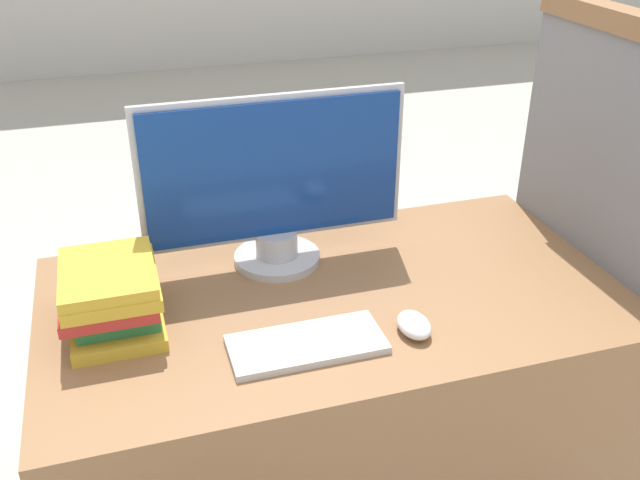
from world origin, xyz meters
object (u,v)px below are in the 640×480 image
Objects in this scene: monitor at (275,183)px; book_stack at (112,296)px; keyboard at (307,344)px; mouse at (414,325)px.

book_stack is (-0.40, -0.17, -0.14)m from monitor.
book_stack is (-0.37, 0.20, 0.07)m from keyboard.
book_stack is at bearing 160.39° from mouse.
book_stack reaches higher than mouse.
book_stack is at bearing 151.85° from keyboard.
mouse reaches higher than keyboard.
mouse is (0.20, -0.38, -0.19)m from monitor.
keyboard is 3.19× the size of mouse.
mouse is at bearing -62.10° from monitor.
book_stack is (-0.60, 0.21, 0.05)m from mouse.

